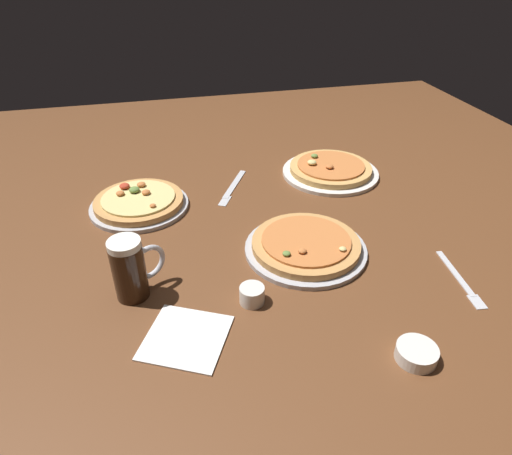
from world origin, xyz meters
name	(u,v)px	position (x,y,z in m)	size (l,w,h in m)	color
ground_plane	(256,239)	(0.00, 0.00, -0.01)	(2.40, 2.40, 0.03)	brown
pizza_plate_near	(306,246)	(0.10, -0.10, 0.02)	(0.30, 0.30, 0.05)	#B2B2B7
pizza_plate_far	(330,170)	(0.32, 0.28, 0.02)	(0.31, 0.31, 0.05)	silver
pizza_plate_side	(139,202)	(-0.29, 0.21, 0.02)	(0.28, 0.28, 0.05)	#B2B2B7
beer_mug_dark	(131,269)	(-0.31, -0.16, 0.07)	(0.11, 0.09, 0.14)	black
ramekin_sauce	(252,295)	(-0.07, -0.25, 0.02)	(0.05, 0.05, 0.04)	silver
ramekin_butter	(416,353)	(0.19, -0.47, 0.01)	(0.08, 0.08, 0.03)	silver
napkin_folded	(186,337)	(-0.22, -0.32, 0.00)	(0.15, 0.15, 0.01)	white
fork_left	(460,279)	(0.41, -0.29, 0.00)	(0.04, 0.20, 0.01)	silver
knife_right	(234,187)	(-0.01, 0.26, 0.00)	(0.13, 0.22, 0.01)	silver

